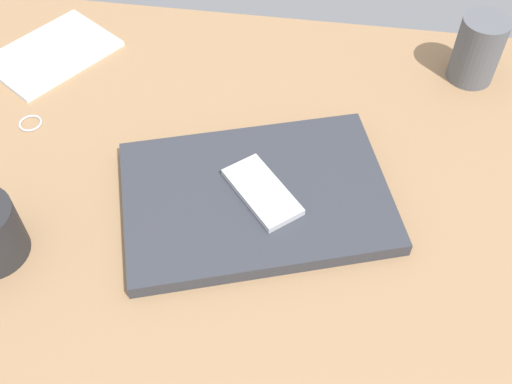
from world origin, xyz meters
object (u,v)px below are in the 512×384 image
Objects in this scene: key_ring at (30,123)px; pen_cup at (478,50)px; cell_phone_on_laptop at (262,192)px; laptop_closed at (256,196)px; notepad at (52,53)px.

pen_cup is at bearing -162.44° from key_ring.
cell_phone_on_laptop is 38.48cm from key_ring.
cell_phone_on_laptop is at bearing 139.23° from laptop_closed.
pen_cup is at bearing -153.44° from laptop_closed.
laptop_closed reaches higher than notepad.
notepad is (39.62, -26.49, -2.27)cm from cell_phone_on_laptop.
notepad is 1.82× the size of pen_cup.
cell_phone_on_laptop is at bearing 46.41° from pen_cup.
laptop_closed is at bearing 164.93° from key_ring.
key_ring is 0.33× the size of pen_cup.
pen_cup is (-30.59, -30.88, 4.36)cm from laptop_closed.
laptop_closed is 43.69cm from pen_cup.
notepad is at bearing -33.77° from cell_phone_on_laptop.
cell_phone_on_laptop is 47.72cm from notepad.
laptop_closed is 3.27× the size of pen_cup.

